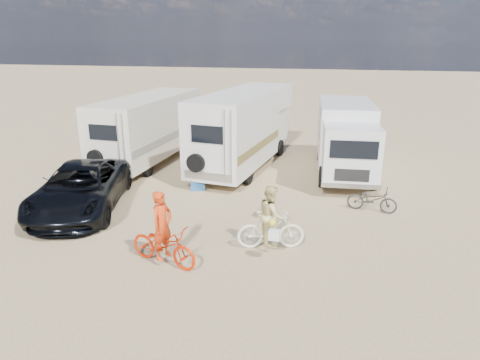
% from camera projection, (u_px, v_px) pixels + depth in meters
% --- Properties ---
extents(ground, '(140.00, 140.00, 0.00)m').
position_uv_depth(ground, '(200.00, 237.00, 12.49)').
color(ground, tan).
rests_on(ground, ground).
extents(rv_main, '(3.26, 7.90, 3.30)m').
position_uv_depth(rv_main, '(244.00, 130.00, 18.85)').
color(rv_main, white).
rests_on(rv_main, ground).
extents(rv_left, '(2.59, 7.20, 2.98)m').
position_uv_depth(rv_left, '(148.00, 130.00, 19.69)').
color(rv_left, silver).
rests_on(rv_left, ground).
extents(box_truck, '(2.61, 6.52, 2.88)m').
position_uv_depth(box_truck, '(346.00, 140.00, 17.89)').
color(box_truck, silver).
rests_on(box_truck, ground).
extents(dark_suv, '(3.86, 5.86, 1.50)m').
position_uv_depth(dark_suv, '(81.00, 188.00, 14.30)').
color(dark_suv, black).
rests_on(dark_suv, ground).
extents(bike_man, '(2.08, 1.23, 1.03)m').
position_uv_depth(bike_man, '(163.00, 245.00, 10.87)').
color(bike_man, '#C02001').
rests_on(bike_man, ground).
extents(bike_woman, '(1.91, 0.96, 1.10)m').
position_uv_depth(bike_woman, '(271.00, 230.00, 11.67)').
color(bike_woman, beige).
rests_on(bike_woman, ground).
extents(rider_man, '(0.59, 0.74, 1.77)m').
position_uv_depth(rider_man, '(163.00, 232.00, 10.76)').
color(rider_man, red).
rests_on(rider_man, ground).
extents(rider_woman, '(0.79, 0.92, 1.63)m').
position_uv_depth(rider_woman, '(271.00, 221.00, 11.59)').
color(rider_woman, '#D0C078').
rests_on(rider_woman, ground).
extents(bike_parked, '(1.67, 0.81, 0.84)m').
position_uv_depth(bike_parked, '(372.00, 199.00, 14.21)').
color(bike_parked, '#252725').
rests_on(bike_parked, ground).
extents(cooler, '(0.63, 0.54, 0.42)m').
position_uv_depth(cooler, '(198.00, 184.00, 16.32)').
color(cooler, '#245790').
rests_on(cooler, ground).
extents(crate, '(0.53, 0.53, 0.35)m').
position_uv_depth(crate, '(267.00, 212.00, 13.84)').
color(crate, olive).
rests_on(crate, ground).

